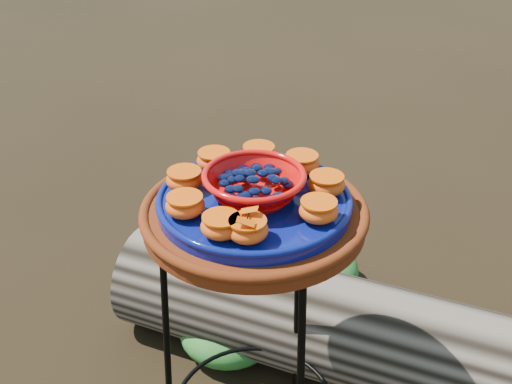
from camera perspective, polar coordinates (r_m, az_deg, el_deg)
The scene contains 18 objects.
plant_stand at distance 1.55m, azimuth -0.14°, elevation -13.62°, with size 0.44×0.44×0.70m, color black, non-canonical shape.
terracotta_saucer at distance 1.32m, azimuth -0.17°, elevation -2.15°, with size 0.46×0.46×0.04m, color #4D2107.
cobalt_plate at distance 1.30m, azimuth -0.17°, elevation -0.98°, with size 0.39×0.39×0.03m, color #00145A.
red_bowl at distance 1.28m, azimuth -0.17°, elevation 0.55°, with size 0.20×0.20×0.05m, color red, non-canonical shape.
glass_gems at distance 1.26m, azimuth -0.17°, elevation 2.14°, with size 0.15×0.15×0.03m, color black, non-canonical shape.
orange_half_0 at distance 1.16m, azimuth -0.75°, elevation -3.38°, with size 0.08×0.08×0.04m, color #D4470A.
orange_half_1 at distance 1.22m, azimuth 5.58°, elevation -1.65°, with size 0.08×0.08×0.04m, color #D4470A.
orange_half_2 at distance 1.31m, azimuth 6.27°, elevation 0.66°, with size 0.08×0.08×0.04m, color #D4470A.
orange_half_3 at distance 1.38m, azimuth 4.09°, elevation 2.55°, with size 0.08×0.08×0.04m, color #D4470A.
orange_half_4 at distance 1.42m, azimuth 0.25°, elevation 3.34°, with size 0.08×0.08×0.04m, color #D4470A.
orange_half_5 at distance 1.39m, azimuth -3.74°, elevation 2.81°, with size 0.08×0.08×0.04m, color #D4470A.
orange_half_6 at distance 1.33m, azimuth -6.37°, elevation 1.09°, with size 0.08×0.08×0.04m, color #D4470A.
orange_half_7 at distance 1.24m, azimuth -6.32°, elevation -1.22°, with size 0.08×0.08×0.04m, color #D4470A.
orange_half_8 at distance 1.17m, azimuth -3.11°, elevation -3.04°, with size 0.08×0.08×0.04m, color #D4470A.
butterfly at distance 1.15m, azimuth -0.76°, elevation -2.25°, with size 0.07×0.04×0.01m, color #C84905, non-canonical shape.
driftwood_log at distance 1.87m, azimuth 12.66°, elevation -13.21°, with size 1.69×0.44×0.32m, color black, non-canonical shape.
foliage_left at distance 2.00m, azimuth -2.44°, elevation -12.02°, with size 0.30×0.30×0.15m, color #225A21.
foliage_back at distance 2.22m, azimuth 4.63°, elevation -6.65°, with size 0.35×0.35×0.17m, color #225A21.
Camera 1 is at (0.59, -0.93, 1.44)m, focal length 45.00 mm.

